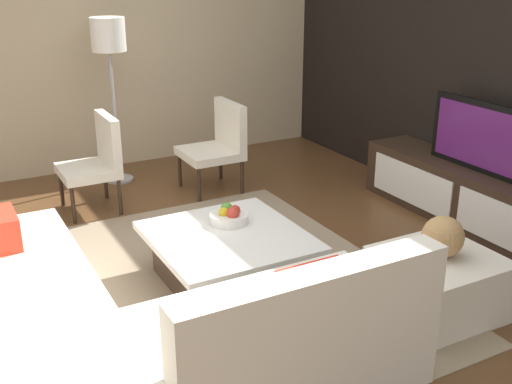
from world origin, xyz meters
name	(u,v)px	position (x,y,z in m)	size (l,w,h in m)	color
ground_plane	(222,292)	(0.00, 0.00, 0.00)	(14.00, 14.00, 0.00)	brown
side_wall_left	(105,36)	(-3.20, 0.20, 1.40)	(0.12, 5.20, 2.80)	#C6B28E
area_rug	(216,286)	(-0.10, 0.00, 0.01)	(3.06, 2.51, 0.01)	gray
media_console	(475,199)	(0.00, 2.40, 0.25)	(2.35, 0.49, 0.50)	#332319
television	(484,138)	(0.00, 2.40, 0.79)	(1.09, 0.06, 0.59)	black
sectional_couch	(114,327)	(0.52, -0.89, 0.29)	(2.46, 2.32, 0.82)	silver
coffee_table	(228,258)	(-0.10, 0.10, 0.20)	(1.06, 1.02, 0.38)	#332319
accent_chair_near	(97,158)	(-1.93, -0.31, 0.49)	(0.54, 0.49, 0.87)	#332319
floor_lamp	(109,44)	(-2.61, 0.07, 1.39)	(0.33, 0.33, 1.65)	#A5A5AA
ottoman	(437,283)	(0.88, 1.13, 0.20)	(0.70, 0.70, 0.40)	silver
fruit_bowl	(229,216)	(-0.28, 0.20, 0.43)	(0.28, 0.28, 0.14)	silver
accent_chair_far	(219,141)	(-1.90, 0.89, 0.49)	(0.57, 0.54, 0.87)	#332319
decorative_ball	(443,237)	(0.88, 1.13, 0.53)	(0.27, 0.27, 0.27)	#AD8451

